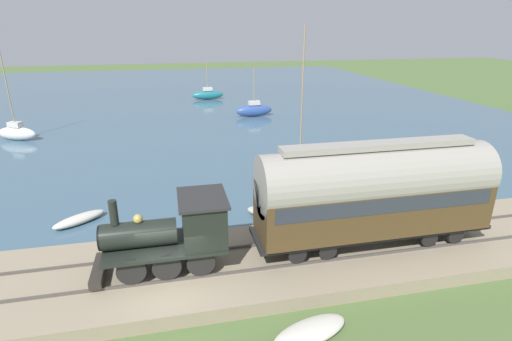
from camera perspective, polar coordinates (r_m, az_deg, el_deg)
name	(u,v)px	position (r m, az deg, el deg)	size (l,w,h in m)	color
ground_plane	(174,297)	(16.19, -11.57, -17.23)	(200.00, 200.00, 0.00)	#516B38
harbor_water	(165,99)	(58.01, -12.82, 9.95)	(80.00, 80.00, 0.01)	#426075
rail_embankment	(173,274)	(16.89, -11.75, -14.27)	(5.74, 56.00, 0.69)	gray
steam_locomotive	(178,228)	(15.85, -11.11, -8.13)	(2.42, 5.21, 3.01)	black
passenger_coach	(374,190)	(17.52, 16.56, -2.73)	(2.57, 10.34, 4.56)	black
sailboat_blue	(254,110)	(45.33, -0.28, 8.64)	(1.43, 4.26, 5.30)	#335199
sailboat_teal	(208,95)	(56.47, -6.91, 10.73)	(1.29, 4.32, 5.47)	#1E707A
sailboat_white	(17,132)	(41.61, -31.01, 4.71)	(2.45, 3.87, 8.56)	white
sailboat_gray	(299,174)	(25.89, 6.18, -0.48)	(3.00, 5.36, 9.73)	gray
rowboat_far_out	(79,219)	(22.75, -23.94, -6.37)	(2.25, 2.68, 0.46)	beige
rowboat_near_shore	(269,213)	(21.42, 1.86, -6.10)	(2.38, 2.60, 0.50)	#B7B2A3
beached_dinghy	(310,332)	(14.25, 7.74, -21.86)	(1.88, 3.00, 0.44)	beige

